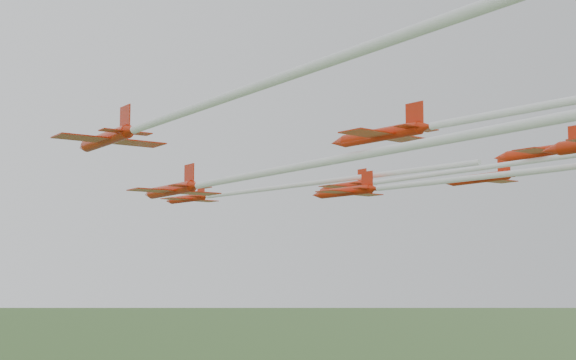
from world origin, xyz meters
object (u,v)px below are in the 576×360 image
jet_row2_left (235,178)px  jet_row2_right (397,179)px  jet_row3_left (184,112)px  jet_row3_mid (428,183)px  jet_lead (247,191)px  jet_row4_left (497,114)px

jet_row2_left → jet_row2_right: (24.33, 6.52, 1.99)m
jet_row2_left → jet_row3_left: jet_row3_left is taller
jet_row2_right → jet_row3_mid: (-7.75, -14.59, -2.23)m
jet_row2_left → jet_row3_mid: jet_row2_left is taller
jet_lead → jet_row2_right: (11.14, -16.25, 0.54)m
jet_lead → jet_row2_right: jet_row2_right is taller
jet_lead → jet_row3_left: (-25.10, -38.64, 0.90)m
jet_row4_left → jet_lead: bearing=72.6°
jet_lead → jet_row3_mid: (3.39, -30.83, -1.68)m
jet_row3_mid → jet_row4_left: (-10.71, -19.84, 2.17)m
jet_row2_right → jet_row3_left: bearing=-152.8°
jet_row4_left → jet_row3_left: bearing=136.8°
jet_row2_left → jet_row4_left: bearing=-82.3°
jet_row2_left → jet_row3_left: bearing=-131.0°
jet_row3_left → jet_row4_left: (17.78, -12.03, -0.42)m
jet_row2_right → jet_row2_left: bearing=-169.5°
jet_row2_left → jet_row2_right: size_ratio=1.33×
jet_lead → jet_row2_left: 26.35m
jet_lead → jet_row4_left: bearing=-108.1°
jet_row2_right → jet_row3_left: size_ratio=0.75×
jet_lead → jet_row3_mid: jet_lead is taller
jet_row2_left → jet_row4_left: (5.87, -27.91, 1.93)m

